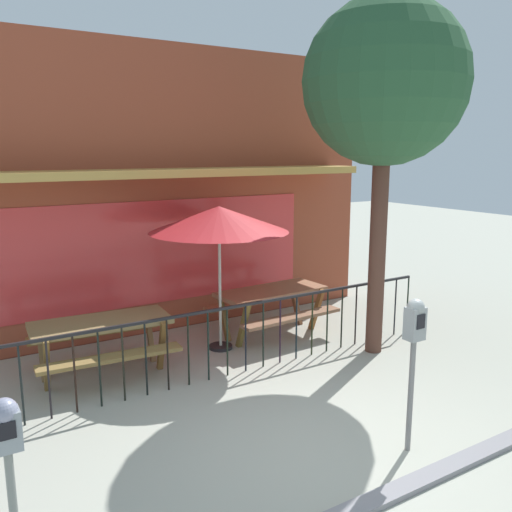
{
  "coord_description": "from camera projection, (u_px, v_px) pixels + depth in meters",
  "views": [
    {
      "loc": [
        -3.27,
        -3.88,
        3.0
      ],
      "look_at": [
        0.7,
        2.55,
        1.51
      ],
      "focal_mm": 37.76,
      "sensor_mm": 36.0,
      "label": 1
    }
  ],
  "objects": [
    {
      "name": "picnic_table_right",
      "position": [
        271.0,
        299.0,
        8.78
      ],
      "size": [
        1.87,
        1.46,
        0.79
      ],
      "color": "#915B3E",
      "rests_on": "ground"
    },
    {
      "name": "patio_umbrella",
      "position": [
        219.0,
        220.0,
        7.9
      ],
      "size": [
        2.07,
        2.07,
        2.2
      ],
      "color": "black",
      "rests_on": "ground"
    },
    {
      "name": "picnic_table_left",
      "position": [
        101.0,
        332.0,
        7.19
      ],
      "size": [
        1.89,
        1.48,
        0.79
      ],
      "color": "olive",
      "rests_on": "ground"
    },
    {
      "name": "curb_edge",
      "position": [
        393.0,
        496.0,
        4.75
      ],
      "size": [
        11.41,
        0.2,
        0.11
      ],
      "primitive_type": "cube",
      "color": "gray",
      "rests_on": "ground"
    },
    {
      "name": "parking_meter_far",
      "position": [
        7.0,
        448.0,
        3.41
      ],
      "size": [
        0.18,
        0.17,
        1.48
      ],
      "color": "gray",
      "rests_on": "ground"
    },
    {
      "name": "patio_fence_front",
      "position": [
        227.0,
        329.0,
        7.17
      ],
      "size": [
        6.87,
        0.04,
        0.97
      ],
      "color": "black",
      "rests_on": "ground"
    },
    {
      "name": "street_tree",
      "position": [
        385.0,
        85.0,
        7.44
      ],
      "size": [
        2.31,
        2.31,
        5.08
      ],
      "color": "#513126",
      "rests_on": "ground"
    },
    {
      "name": "ground",
      "position": [
        329.0,
        449.0,
        5.5
      ],
      "size": [
        40.0,
        40.0,
        0.0
      ],
      "primitive_type": "plane",
      "color": "#A4A596"
    },
    {
      "name": "pub_storefront",
      "position": [
        155.0,
        191.0,
        8.89
      ],
      "size": [
        8.15,
        1.33,
        4.68
      ],
      "color": "#5B261A",
      "rests_on": "ground"
    },
    {
      "name": "parking_meter_near",
      "position": [
        414.0,
        335.0,
        5.25
      ],
      "size": [
        0.18,
        0.17,
        1.59
      ],
      "color": "gray",
      "rests_on": "ground"
    }
  ]
}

